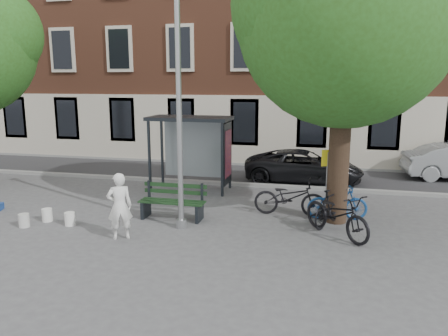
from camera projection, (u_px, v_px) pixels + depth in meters
name	position (u px, v px, depth m)	size (l,w,h in m)	color
ground	(181.00, 228.00, 11.59)	(90.00, 90.00, 0.00)	#4C4C4F
road	(235.00, 174.00, 18.27)	(40.00, 4.00, 0.01)	#28282B
curb_near	(224.00, 183.00, 16.35)	(40.00, 0.25, 0.12)	gray
curb_far	(244.00, 164.00, 20.17)	(40.00, 0.25, 0.12)	gray
building_row	(260.00, 19.00, 22.62)	(30.00, 8.00, 14.00)	brown
lamppost	(179.00, 123.00, 11.05)	(0.28, 0.35, 6.11)	#9EA0A3
tree_right	(347.00, 8.00, 10.91)	(5.76, 5.60, 8.20)	black
bus_shelter	(202.00, 137.00, 15.27)	(2.85, 1.45, 2.62)	#1E2328
painter	(120.00, 206.00, 10.65)	(0.61, 0.40, 1.67)	white
bench	(173.00, 203.00, 12.33)	(1.87, 0.62, 0.96)	#1E2328
bike_a	(290.00, 197.00, 12.58)	(0.72, 2.06, 1.08)	black
bike_b	(338.00, 202.00, 12.20)	(0.47, 1.66, 1.00)	navy
bike_c	(337.00, 214.00, 10.89)	(0.75, 2.16, 1.13)	black
bike_d	(331.00, 207.00, 11.71)	(0.49, 1.73, 1.04)	black
car_dark	(304.00, 166.00, 16.75)	(2.05, 4.45, 1.24)	black
bucket_a	(70.00, 219.00, 11.77)	(0.28, 0.28, 0.36)	white
bucket_b	(24.00, 220.00, 11.64)	(0.28, 0.28, 0.36)	silver
bucket_c	(47.00, 215.00, 12.11)	(0.28, 0.28, 0.36)	white
notice_sign	(327.00, 169.00, 11.96)	(0.33, 0.16, 2.00)	#9EA0A3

